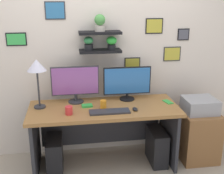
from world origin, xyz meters
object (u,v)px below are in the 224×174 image
object	(u,v)px
desk	(104,122)
pen_cup	(103,104)
monitor_right	(127,82)
scissors_tray	(87,106)
desk_lamp	(37,68)
keyboard	(110,112)
cell_phone	(168,102)
printer	(200,105)
monitor_left	(75,83)
computer_mouse	(135,109)
computer_tower_right	(157,146)
computer_tower_left	(55,154)
coffee_mug	(69,110)
drawer_cabinet	(197,135)

from	to	relation	value
desk	pen_cup	bearing A→B (deg)	-97.07
monitor_right	scissors_tray	distance (m)	0.57
desk	desk_lamp	xyz separation A→B (m)	(-0.72, 0.04, 0.67)
keyboard	cell_phone	world-z (taller)	keyboard
printer	scissors_tray	bearing A→B (deg)	178.64
keyboard	monitor_left	bearing A→B (deg)	132.66
computer_mouse	scissors_tray	bearing A→B (deg)	160.06
monitor_right	computer_tower_right	distance (m)	0.86
computer_tower_right	computer_tower_left	bearing A→B (deg)	178.47
scissors_tray	computer_tower_right	size ratio (longest dim) A/B	0.29
desk_lamp	scissors_tray	xyz separation A→B (m)	(0.53, -0.05, -0.45)
keyboard	desk_lamp	size ratio (longest dim) A/B	0.79
computer_mouse	scissors_tray	world-z (taller)	computer_mouse
monitor_right	computer_mouse	size ratio (longest dim) A/B	6.36
monitor_left	monitor_right	world-z (taller)	monitor_left
pen_cup	printer	size ratio (longest dim) A/B	0.26
monitor_right	coffee_mug	distance (m)	0.81
computer_mouse	drawer_cabinet	bearing A→B (deg)	10.58
monitor_left	drawer_cabinet	distance (m)	1.63
keyboard	computer_tower_left	distance (m)	0.86
computer_mouse	computer_tower_left	size ratio (longest dim) A/B	0.22
monitor_left	pen_cup	world-z (taller)	monitor_left
desk	printer	size ratio (longest dim) A/B	4.47
drawer_cabinet	desk_lamp	bearing A→B (deg)	177.44
keyboard	desk_lamp	distance (m)	0.92
coffee_mug	pen_cup	xyz separation A→B (m)	(0.38, 0.11, 0.01)
desk	drawer_cabinet	size ratio (longest dim) A/B	2.76
pen_cup	computer_tower_left	world-z (taller)	pen_cup
computer_tower_left	computer_tower_right	distance (m)	1.22
keyboard	printer	bearing A→B (deg)	8.88
cell_phone	computer_tower_left	xyz separation A→B (m)	(-1.35, -0.03, -0.56)
coffee_mug	computer_tower_right	size ratio (longest dim) A/B	0.22
desk	coffee_mug	distance (m)	0.51
desk	cell_phone	distance (m)	0.80
drawer_cabinet	computer_tower_left	distance (m)	1.75
desk	pen_cup	xyz separation A→B (m)	(-0.01, -0.10, 0.26)
desk	pen_cup	size ratio (longest dim) A/B	16.99
desk	coffee_mug	size ratio (longest dim) A/B	18.88
monitor_right	cell_phone	distance (m)	0.54
monitor_right	cell_phone	bearing A→B (deg)	-20.70
printer	desk	bearing A→B (deg)	177.84
computer_mouse	cell_phone	size ratio (longest dim) A/B	0.64
computer_mouse	pen_cup	size ratio (longest dim) A/B	0.90
desk_lamp	scissors_tray	world-z (taller)	desk_lamp
desk	coffee_mug	world-z (taller)	coffee_mug
desk	computer_mouse	distance (m)	0.44
desk	drawer_cabinet	world-z (taller)	desk
computer_tower_left	drawer_cabinet	bearing A→B (deg)	0.08
computer_mouse	computer_tower_left	xyz separation A→B (m)	(-0.91, 0.15, -0.57)
printer	desk_lamp	bearing A→B (deg)	177.44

